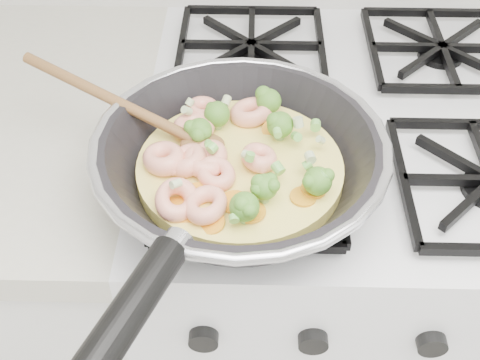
{
  "coord_description": "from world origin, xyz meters",
  "views": [
    {
      "loc": [
        -0.15,
        1.0,
        1.45
      ],
      "look_at": [
        -0.16,
        1.53,
        0.93
      ],
      "focal_mm": 46.7,
      "sensor_mm": 36.0,
      "label": 1
    }
  ],
  "objects": [
    {
      "name": "stove",
      "position": [
        0.0,
        1.7,
        0.46
      ],
      "size": [
        0.6,
        0.6,
        0.92
      ],
      "color": "white",
      "rests_on": "ground"
    },
    {
      "name": "skillet",
      "position": [
        -0.16,
        1.53,
        0.96
      ],
      "size": [
        0.45,
        0.51,
        0.1
      ],
      "rotation": [
        0.0,
        0.0,
        -0.02
      ],
      "color": "black",
      "rests_on": "stove"
    }
  ]
}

